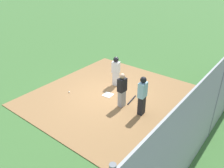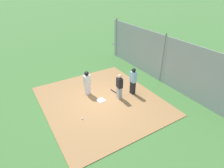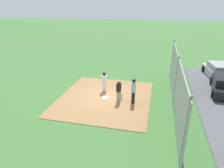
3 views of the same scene
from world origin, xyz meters
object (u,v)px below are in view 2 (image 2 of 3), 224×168
baseball (82,119)px  catcher (119,86)px  baseball_bat (115,92)px  runner (87,82)px  parked_car_dark (168,50)px  parked_car_silver (146,40)px  home_plate (101,100)px  umpire (133,81)px

baseball → catcher: bearing=-76.5°
baseball_bat → catcher: bearing=-19.3°
runner → parked_car_dark: bearing=86.0°
baseball → parked_car_silver: size_ratio=0.02×
runner → parked_car_dark: runner is taller
baseball_bat → home_plate: bearing=-85.5°
umpire → parked_car_silver: (6.74, -6.84, -0.32)m
runner → baseball: bearing=-48.3°
baseball → parked_car_dark: parked_car_dark is taller
home_plate → umpire: 2.27m
parked_car_dark → runner: bearing=111.6°
runner → catcher: bearing=28.5°
parked_car_dark → umpire: bearing=126.5°
parked_car_silver → baseball_bat: bearing=122.3°
baseball → runner: bearing=-32.0°
home_plate → parked_car_dark: 9.11m
baseball → parked_car_dark: (4.01, -10.21, 0.55)m
umpire → baseball: (-0.67, 3.69, -0.87)m
baseball_bat → parked_car_silver: bearing=119.1°
home_plate → umpire: size_ratio=0.26×
home_plate → baseball_bat: (0.29, -1.17, 0.02)m
baseball → home_plate: bearing=-58.6°
baseball → parked_car_silver: bearing=-54.9°
parked_car_silver → home_plate: bearing=119.6°
parked_car_dark → baseball_bat: bearing=119.5°
home_plate → runner: size_ratio=0.29×
umpire → parked_car_silver: umpire is taller
runner → umpire: bearing=43.5°
parked_car_silver → baseball: bearing=119.0°
runner → parked_car_dark: (1.95, -8.92, -0.28)m
baseball → umpire: bearing=-79.8°
catcher → baseball_bat: (0.64, -0.11, -0.79)m
home_plate → runner: (1.07, 0.34, 0.85)m
home_plate → runner: runner is taller
home_plate → umpire: (-0.33, -2.06, 0.89)m
runner → baseball_bat: runner is taller
home_plate → catcher: bearing=-108.2°
parked_car_dark → parked_car_silver: bearing=4.0°
umpire → baseball: size_ratio=23.24×
baseball_bat → parked_car_silver: parked_car_silver is taller
baseball_bat → parked_car_silver: size_ratio=0.20×
umpire → home_plate: bearing=-11.6°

